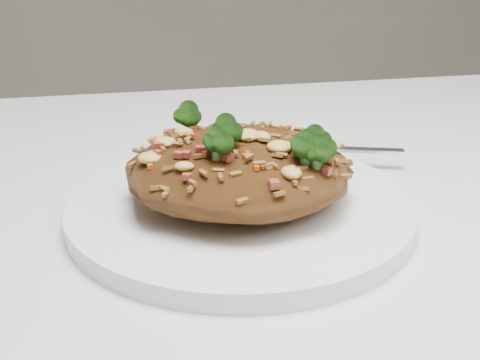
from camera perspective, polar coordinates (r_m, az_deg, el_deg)
The scene contains 3 objects.
plate at distance 0.47m, azimuth 0.00°, elevation -2.48°, with size 0.24×0.24×0.01m, color white.
fried_rice at distance 0.45m, azimuth 0.08°, elevation 1.76°, with size 0.15×0.14×0.07m.
fork at distance 0.56m, azimuth 6.38°, elevation 2.71°, with size 0.16×0.06×0.00m.
Camera 1 is at (-0.05, -0.36, 0.96)m, focal length 50.00 mm.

